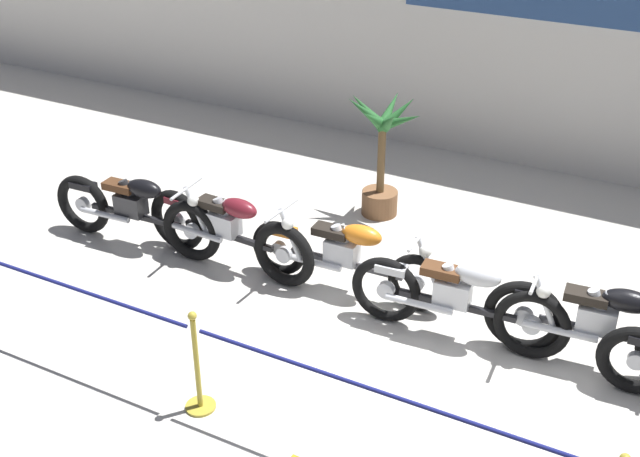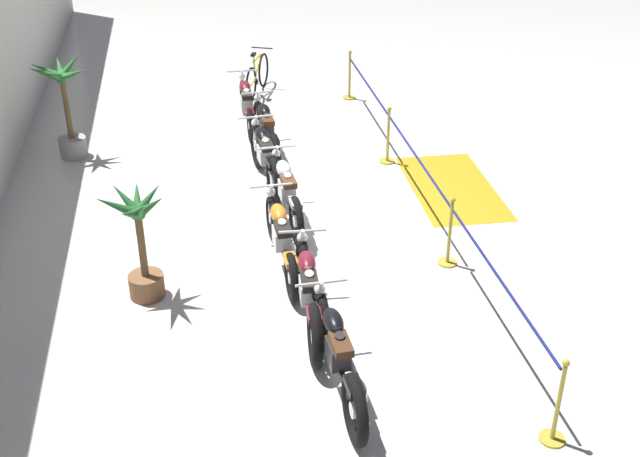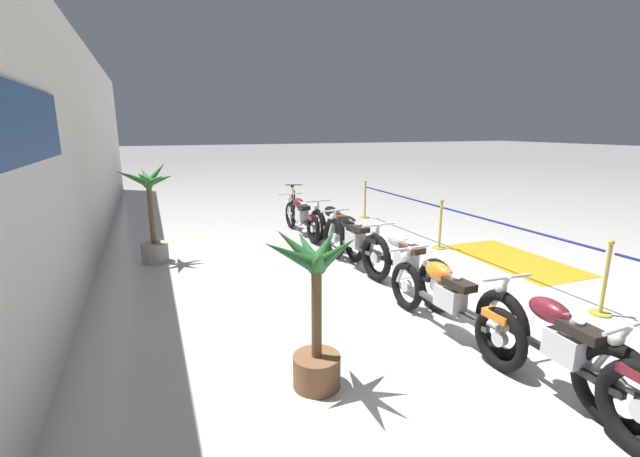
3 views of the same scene
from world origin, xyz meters
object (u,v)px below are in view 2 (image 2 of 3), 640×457
Objects in this scene: motorcycle_maroon_1 at (309,293)px; stanchion_far_right at (349,82)px; floor_banner at (452,187)px; motorcycle_silver_3 at (286,192)px; stanchion_far_left at (446,209)px; motorcycle_black_5 at (266,131)px; motorcycle_maroon_6 at (246,104)px; stanchion_mid_left at (449,242)px; potted_palm_left_of_row at (140,240)px; motorcycle_black_4 at (265,157)px; motorcycle_black_0 at (337,355)px; motorcycle_orange_2 at (281,238)px; stanchion_mid_right at (388,144)px; bicycle at (257,76)px; potted_palm_right_of_row at (66,108)px.

motorcycle_maroon_1 is 2.20× the size of stanchion_far_right.
stanchion_far_right is at bearing 11.72° from floor_banner.
motorcycle_silver_3 is 0.21× the size of stanchion_far_left.
motorcycle_black_5 reaches higher than motorcycle_maroon_6.
stanchion_mid_left reaches higher than motorcycle_silver_3.
floor_banner is (2.44, -5.05, -0.85)m from potted_palm_left_of_row.
motorcycle_silver_3 is 2.82m from potted_palm_left_of_row.
motorcycle_maroon_6 is at bearing 1.33° from motorcycle_black_4.
motorcycle_maroon_1 is (1.27, 0.11, 0.00)m from motorcycle_black_0.
motorcycle_black_5 is at bearing -3.49° from motorcycle_orange_2.
stanchion_mid_right is at bearing -48.33° from motorcycle_silver_3.
motorcycle_maroon_1 is 1.40× the size of bicycle.
stanchion_far_left reaches higher than motorcycle_black_4.
stanchion_far_left reaches higher than motorcycle_maroon_6.
motorcycle_silver_3 is 2.68m from stanchion_mid_left.
potted_palm_right_of_row reaches higher than bicycle.
bicycle is at bearing 72.22° from stanchion_far_right.
motorcycle_silver_3 is 1.00× the size of motorcycle_maroon_6.
motorcycle_black_4 is 2.32m from stanchion_mid_right.
motorcycle_black_0 is 1.07× the size of motorcycle_black_4.
motorcycle_orange_2 is 1.44× the size of potted_palm_left_of_row.
motorcycle_silver_3 is at bearing -2.15° from motorcycle_maroon_1.
floor_banner is (-1.93, -2.93, -0.45)m from motorcycle_black_5.
potted_palm_right_of_row is at bearing 77.78° from stanchion_mid_right.
motorcycle_maroon_1 is 8.65m from bicycle.
stanchion_far_right is 4.68m from floor_banner.
motorcycle_maroon_1 is at bearing 140.17° from floor_banner.
bicycle is at bearing -0.85° from motorcycle_black_0.
motorcycle_black_4 is 2.67m from motorcycle_maroon_6.
floor_banner is (-2.43, -6.45, -0.93)m from potted_palm_right_of_row.
motorcycle_maroon_6 is at bearing 167.48° from bicycle.
stanchion_far_left and stanchion_far_right have the same top height.
stanchion_far_right is at bearing -21.69° from motorcycle_silver_3.
stanchion_mid_left is 0.40× the size of floor_banner.
potted_palm_right_of_row reaches higher than potted_palm_left_of_row.
floor_banner is (-4.59, -0.83, -0.35)m from stanchion_far_right.
stanchion_far_left is 10.00× the size of stanchion_far_right.
motorcycle_maroon_1 is 2.45m from stanchion_mid_left.
potted_palm_left_of_row is 1.55× the size of stanchion_mid_left.
stanchion_mid_left is (-7.54, -1.92, -0.04)m from bicycle.
motorcycle_black_4 reaches higher than motorcycle_orange_2.
stanchion_mid_right is (1.85, -2.08, -0.12)m from motorcycle_silver_3.
motorcycle_orange_2 is at bearing 178.42° from motorcycle_black_4.
stanchion_mid_left is at bearing -165.67° from bicycle.
motorcycle_orange_2 is (2.70, 0.27, -0.02)m from motorcycle_black_0.
motorcycle_black_0 is 1.27m from motorcycle_maroon_1.
motorcycle_black_0 is 0.23× the size of stanchion_far_left.
motorcycle_black_0 is 0.99× the size of motorcycle_black_5.
stanchion_far_left is 10.00× the size of stanchion_mid_left.
stanchion_far_right is (3.87, -2.26, -0.13)m from motorcycle_black_4.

